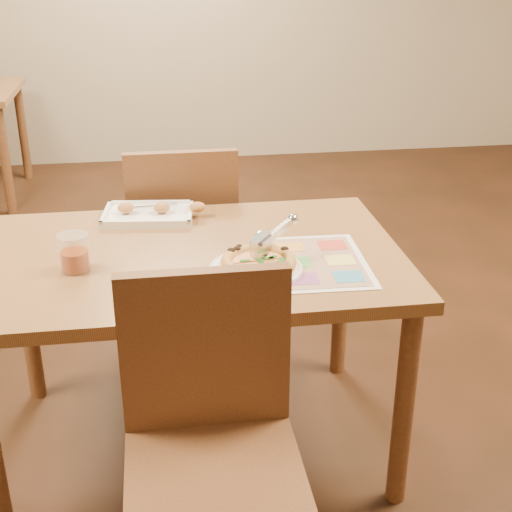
{
  "coord_description": "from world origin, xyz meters",
  "views": [
    {
      "loc": [
        -0.1,
        -2.02,
        1.61
      ],
      "look_at": [
        0.18,
        -0.16,
        0.77
      ],
      "focal_mm": 50.0,
      "sensor_mm": 36.0,
      "label": 1
    }
  ],
  "objects": [
    {
      "name": "chair_far",
      "position": [
        -0.0,
        0.6,
        0.57
      ],
      "size": [
        0.42,
        0.42,
        0.47
      ],
      "rotation": [
        0.0,
        0.0,
        3.14
      ],
      "color": "brown",
      "rests_on": "ground"
    },
    {
      "name": "plate",
      "position": [
        0.18,
        -0.16,
        0.73
      ],
      "size": [
        0.3,
        0.3,
        0.01
      ],
      "primitive_type": "cylinder",
      "rotation": [
        0.0,
        0.0,
        0.12
      ],
      "color": "white",
      "rests_on": "dining_table"
    },
    {
      "name": "glass_tumbler",
      "position": [
        -0.34,
        -0.07,
        0.77
      ],
      "size": [
        0.09,
        0.09,
        0.11
      ],
      "rotation": [
        0.0,
        0.0,
        -0.2
      ],
      "color": "maroon",
      "rests_on": "dining_table"
    },
    {
      "name": "pizza_cutter",
      "position": [
        0.23,
        -0.12,
        0.81
      ],
      "size": [
        0.15,
        0.11,
        0.1
      ],
      "rotation": [
        0.0,
        0.0,
        0.59
      ],
      "color": "silver",
      "rests_on": "pizza"
    },
    {
      "name": "chair_near",
      "position": [
        0.0,
        -0.6,
        0.57
      ],
      "size": [
        0.42,
        0.42,
        0.47
      ],
      "color": "brown",
      "rests_on": "ground"
    },
    {
      "name": "room",
      "position": [
        0.0,
        0.0,
        1.35
      ],
      "size": [
        7.0,
        7.0,
        7.0
      ],
      "color": "#361A0E",
      "rests_on": "ground"
    },
    {
      "name": "dining_table",
      "position": [
        0.0,
        0.0,
        0.63
      ],
      "size": [
        1.3,
        0.85,
        0.72
      ],
      "color": "brown",
      "rests_on": "ground"
    },
    {
      "name": "appetizer_tray",
      "position": [
        -0.12,
        0.32,
        0.73
      ],
      "size": [
        0.36,
        0.24,
        0.06
      ],
      "rotation": [
        0.0,
        0.0,
        -0.11
      ],
      "color": "white",
      "rests_on": "dining_table"
    },
    {
      "name": "pizza",
      "position": [
        0.19,
        -0.15,
        0.75
      ],
      "size": [
        0.22,
        0.22,
        0.03
      ],
      "rotation": [
        0.0,
        0.0,
        0.12
      ],
      "color": "#E5A54E",
      "rests_on": "plate"
    },
    {
      "name": "menu",
      "position": [
        0.37,
        -0.13,
        0.72
      ],
      "size": [
        0.3,
        0.41,
        0.0
      ],
      "primitive_type": "cube",
      "rotation": [
        0.0,
        0.0,
        -0.04
      ],
      "color": "white",
      "rests_on": "dining_table"
    }
  ]
}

